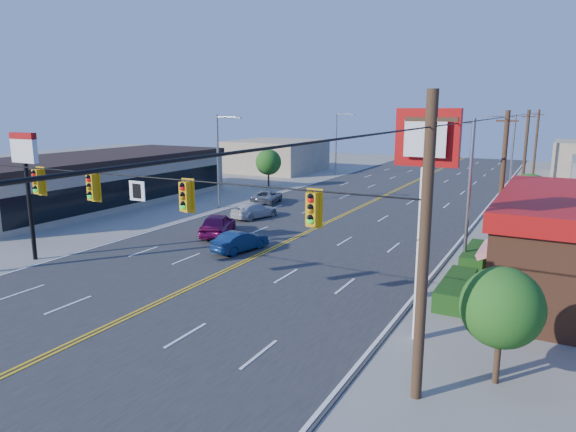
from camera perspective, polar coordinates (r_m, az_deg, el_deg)
The scene contains 21 objects.
ground at distance 22.41m, azimuth -17.82°, elevation -10.99°, with size 160.00×160.00×0.00m, color gray.
road at distance 38.30m, azimuth 4.06°, elevation -0.94°, with size 20.00×120.00×0.06m, color #2D2D30.
signal_span at distance 21.15m, azimuth -18.88°, elevation 1.41°, with size 24.32×0.34×9.00m.
kfc_pylon at distance 18.76m, azimuth 15.02°, elevation 3.97°, with size 2.20×0.36×8.50m.
strip_mall at distance 49.55m, azimuth -20.88°, elevation 3.83°, with size 10.40×26.40×4.40m.
pizza_hut_sign at distance 32.03m, azimuth -27.09°, elevation 4.63°, with size 1.90×0.30×6.85m.
streetlight_se at distance 28.74m, azimuth 19.11°, elevation 3.25°, with size 2.55×0.25×8.00m.
streetlight_ne at distance 52.45m, azimuth 23.44°, elevation 6.53°, with size 2.55×0.25×8.00m.
streetlight_sw at distance 44.68m, azimuth -7.58°, elevation 6.64°, with size 2.55×0.25×8.00m.
streetlight_nw at distance 67.46m, azimuth 5.53°, elevation 8.41°, with size 2.55×0.25×8.00m.
utility_pole_near at distance 32.54m, azimuth 22.67°, elevation 3.36°, with size 0.28×0.28×8.40m, color #47301E.
utility_pole_mid at distance 50.39m, azimuth 24.80°, elevation 5.88°, with size 0.28×0.28×8.40m, color #47301E.
utility_pole_far at distance 68.32m, azimuth 25.82°, elevation 7.07°, with size 0.28×0.28×8.40m, color #47301E.
tree_kfc_rear at distance 36.58m, azimuth 25.19°, elevation 1.98°, with size 2.94×2.94×4.41m.
tree_kfc_front at distance 17.23m, azimuth 22.66°, elevation -9.38°, with size 2.52×2.52×3.78m.
tree_west at distance 56.07m, azimuth -2.19°, elevation 6.00°, with size 2.80×2.80×4.20m.
bld_west_far at distance 71.69m, azimuth -1.36°, elevation 6.72°, with size 11.00×12.00×4.20m, color tan.
car_magenta at distance 35.05m, azimuth -7.81°, elevation -1.01°, with size 1.78×4.43×1.51m, color #730C49.
car_blue at distance 31.00m, azimuth -5.33°, elevation -2.92°, with size 1.30×3.73×1.23m, color #0D234F.
car_white at distance 40.37m, azimuth -3.74°, elevation 0.56°, with size 1.69×4.17×1.21m, color silver.
car_silver at distance 46.58m, azimuth -2.35°, elevation 2.10°, with size 2.04×4.43×1.23m, color gray.
Camera 1 is at (15.21, -14.12, 8.48)m, focal length 32.00 mm.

